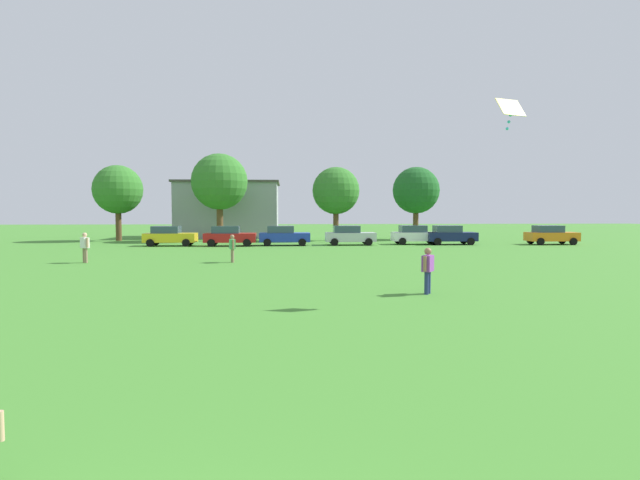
{
  "coord_description": "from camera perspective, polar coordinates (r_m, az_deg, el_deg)",
  "views": [
    {
      "loc": [
        1.11,
        -2.61,
        2.98
      ],
      "look_at": [
        1.99,
        11.01,
        2.19
      ],
      "focal_mm": 28.6,
      "sensor_mm": 36.0,
      "label": 1
    }
  ],
  "objects": [
    {
      "name": "ground_plane",
      "position": [
        32.77,
        -5.6,
        -1.93
      ],
      "size": [
        160.0,
        160.0,
        0.0
      ],
      "primitive_type": "plane",
      "color": "#42842D"
    },
    {
      "name": "adult_bystander",
      "position": [
        18.6,
        11.96,
        -2.92
      ],
      "size": [
        0.55,
        0.68,
        1.66
      ],
      "rotation": [
        0.0,
        0.0,
        1.0
      ],
      "color": "navy",
      "rests_on": "ground"
    },
    {
      "name": "bystander_near_trees",
      "position": [
        29.74,
        -9.78,
        -0.65
      ],
      "size": [
        0.42,
        0.74,
        1.6
      ],
      "rotation": [
        0.0,
        0.0,
        1.83
      ],
      "color": "#8C7259",
      "rests_on": "ground"
    },
    {
      "name": "bystander_midfield",
      "position": [
        32.04,
        -24.82,
        -0.49
      ],
      "size": [
        0.62,
        0.63,
        1.73
      ],
      "rotation": [
        0.0,
        0.0,
        2.33
      ],
      "color": "#8C7259",
      "rests_on": "ground"
    },
    {
      "name": "kite",
      "position": [
        18.2,
        20.52,
        13.48
      ],
      "size": [
        1.03,
        0.72,
        1.04
      ],
      "color": "yellow"
    },
    {
      "name": "parked_car_yellow_0",
      "position": [
        44.83,
        -16.49,
        0.45
      ],
      "size": [
        4.3,
        2.02,
        1.68
      ],
      "color": "yellow",
      "rests_on": "ground"
    },
    {
      "name": "parked_car_red_1",
      "position": [
        43.6,
        -10.13,
        0.46
      ],
      "size": [
        4.3,
        2.02,
        1.68
      ],
      "color": "red",
      "rests_on": "ground"
    },
    {
      "name": "parked_car_blue_2",
      "position": [
        43.7,
        -4.07,
        0.51
      ],
      "size": [
        4.3,
        2.02,
        1.68
      ],
      "color": "#1E38AD",
      "rests_on": "ground"
    },
    {
      "name": "parked_car_silver_3",
      "position": [
        44.16,
        3.31,
        0.54
      ],
      "size": [
        4.3,
        2.02,
        1.68
      ],
      "color": "silver",
      "rests_on": "ground"
    },
    {
      "name": "parked_car_white_4",
      "position": [
        45.84,
        10.65,
        0.59
      ],
      "size": [
        4.3,
        2.02,
        1.68
      ],
      "color": "white",
      "rests_on": "ground"
    },
    {
      "name": "parked_car_navy_5",
      "position": [
        46.17,
        14.35,
        0.57
      ],
      "size": [
        4.3,
        2.02,
        1.68
      ],
      "color": "#141E4C",
      "rests_on": "ground"
    },
    {
      "name": "parked_car_orange_6",
      "position": [
        49.17,
        24.41,
        0.53
      ],
      "size": [
        4.3,
        2.02,
        1.68
      ],
      "color": "orange",
      "rests_on": "ground"
    },
    {
      "name": "tree_far_left",
      "position": [
        54.04,
        -21.69,
        5.25
      ],
      "size": [
        4.78,
        4.78,
        7.45
      ],
      "color": "brown",
      "rests_on": "ground"
    },
    {
      "name": "tree_left",
      "position": [
        51.03,
        -11.19,
        6.38
      ],
      "size": [
        5.49,
        5.49,
        8.56
      ],
      "color": "brown",
      "rests_on": "ground"
    },
    {
      "name": "tree_right",
      "position": [
        50.85,
        1.8,
        5.51
      ],
      "size": [
        4.69,
        4.69,
        7.31
      ],
      "color": "brown",
      "rests_on": "ground"
    },
    {
      "name": "tree_far_right",
      "position": [
        53.66,
        10.7,
        5.46
      ],
      "size": [
        4.8,
        4.8,
        7.48
      ],
      "color": "brown",
      "rests_on": "ground"
    },
    {
      "name": "house_left",
      "position": [
        58.68,
        -10.13,
        3.39
      ],
      "size": [
        11.38,
        8.76,
        6.22
      ],
      "color": "#9999A3",
      "rests_on": "ground"
    }
  ]
}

